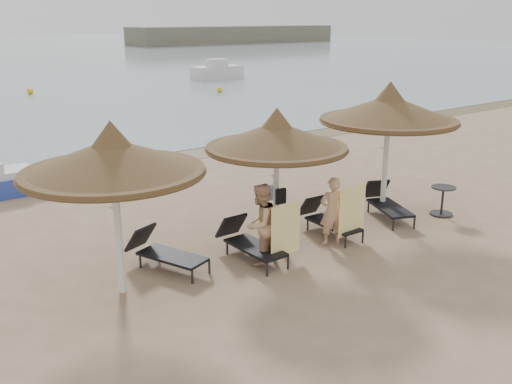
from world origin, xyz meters
TOP-DOWN VIEW (x-y plane):
  - ground at (0.00, 0.00)m, footprint 160.00×160.00m
  - wet_sand_strip at (0.00, 9.40)m, footprint 200.00×1.60m
  - palapa_left at (-3.11, 1.00)m, footprint 3.10×3.10m
  - palapa_center at (0.48, 1.12)m, footprint 2.96×2.96m
  - palapa_right at (3.82, 1.04)m, footprint 3.28×3.28m
  - lounger_far_left at (-2.03, 1.48)m, footprint 1.12×1.80m
  - lounger_near_left at (-0.42, 0.88)m, footprint 0.60×1.75m
  - lounger_near_right at (1.80, 0.92)m, footprint 0.64×1.70m
  - lounger_far_right at (3.72, 0.86)m, footprint 1.24×1.86m
  - side_table at (4.92, 0.10)m, footprint 0.59×0.59m
  - person_left at (-0.40, 0.51)m, footprint 1.01×0.82m
  - person_right at (1.41, 0.38)m, footprint 0.92×0.76m
  - towel_left at (-0.05, 0.16)m, footprint 0.75×0.05m
  - towel_right at (1.76, 0.13)m, footprint 0.79×0.04m
  - bag_patterned at (0.48, 1.30)m, footprint 0.27×0.09m
  - bag_dark at (0.48, 0.96)m, footprint 0.23×0.09m
  - pedal_boat at (-3.14, 8.37)m, footprint 2.06×1.24m
  - buoy_mid at (3.67, 29.59)m, footprint 0.39×0.39m
  - buoy_right at (13.63, 23.08)m, footprint 0.35×0.35m

SIDE VIEW (x-z plane):
  - ground at x=0.00m, z-range 0.00..0.00m
  - wet_sand_strip at x=0.00m, z-range 0.00..0.01m
  - buoy_right at x=13.63m, z-range 0.00..0.35m
  - buoy_mid at x=3.67m, z-range 0.00..0.39m
  - lounger_near_right at x=1.80m, z-range -0.04..0.71m
  - side_table at x=4.92m, z-range -0.02..0.70m
  - lounger_far_left at x=-2.03m, z-range -0.04..0.73m
  - lounger_near_left at x=-0.42m, z-range -0.04..0.74m
  - pedal_boat at x=-3.14m, z-range -0.12..0.82m
  - lounger_far_right at x=3.72m, z-range -0.04..0.75m
  - towel_left at x=-0.05m, z-range 0.20..1.25m
  - towel_right at x=1.76m, z-range 0.21..1.31m
  - person_right at x=1.41m, z-range 0.00..1.73m
  - person_left at x=-0.40m, z-range 0.00..1.89m
  - bag_patterned at x=0.48m, z-range 0.93..1.27m
  - bag_dark at x=0.48m, z-range 0.94..1.27m
  - palapa_center at x=0.48m, z-range 0.87..3.81m
  - palapa_left at x=-3.11m, z-range 0.91..3.99m
  - palapa_right at x=3.82m, z-range 0.96..4.21m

